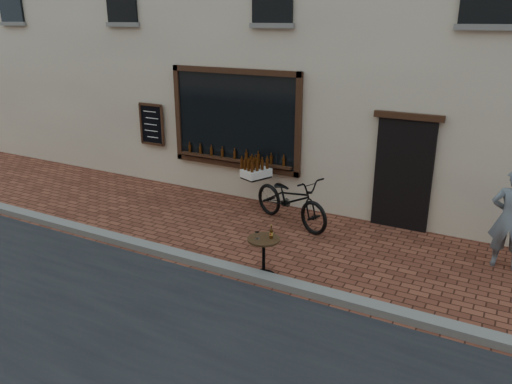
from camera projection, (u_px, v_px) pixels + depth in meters
The scene contains 5 objects.
ground at pixel (228, 279), 8.08m from camera, with size 90.00×90.00×0.00m, color #57291C.
kerb at pixel (234, 270), 8.22m from camera, with size 90.00×0.25×0.12m, color slate.
cargo_bicycle at pixel (290, 198), 10.10m from camera, with size 2.43×1.47×1.13m.
bistro_table at pixel (264, 249), 8.00m from camera, with size 0.53×0.53×0.91m.
pedestrian at pixel (510, 219), 8.19m from camera, with size 0.64×0.42×1.74m, color slate.
Camera 1 is at (3.83, -6.07, 3.99)m, focal length 35.00 mm.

